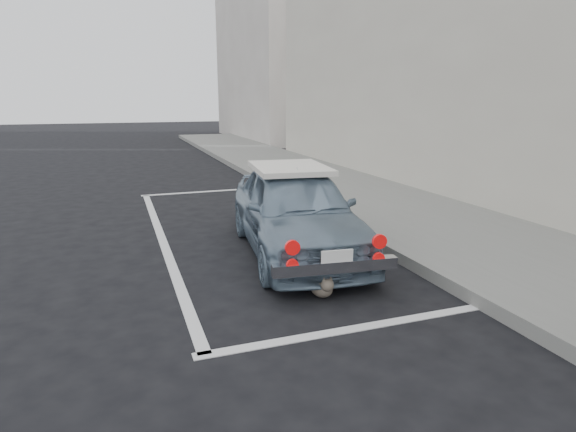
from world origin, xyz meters
name	(u,v)px	position (x,y,z in m)	size (l,w,h in m)	color
ground	(288,314)	(0.00, 0.00, 0.00)	(80.00, 80.00, 0.00)	black
sidewalk	(437,227)	(3.20, 2.00, 0.07)	(2.80, 40.00, 0.15)	slate
shop_building	(519,23)	(6.33, 4.00, 3.49)	(3.50, 18.00, 7.00)	#BCB5A5
building_far	(272,58)	(6.35, 20.00, 4.00)	(3.50, 10.00, 8.00)	#B3AAA2
pline_rear	(359,328)	(0.50, -0.50, 0.00)	(3.00, 0.12, 0.01)	silver
pline_front	(211,191)	(0.50, 6.50, 0.00)	(3.00, 0.12, 0.01)	silver
pline_side	(162,239)	(-0.90, 3.00, 0.00)	(0.12, 7.00, 0.01)	silver
retro_coupe	(296,210)	(0.74, 1.77, 0.59)	(1.77, 3.57, 1.17)	gray
cat	(322,285)	(0.47, 0.27, 0.12)	(0.23, 0.51, 0.27)	#6B5F51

